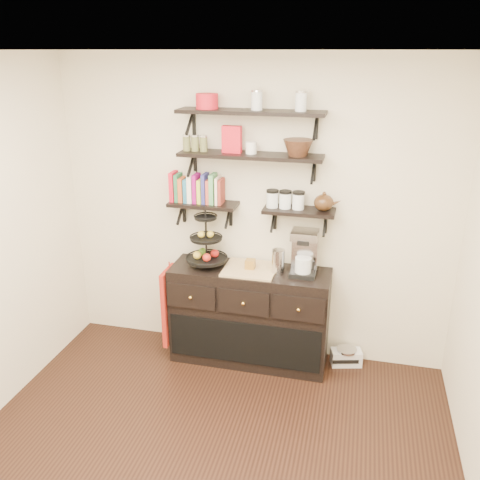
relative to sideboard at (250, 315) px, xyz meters
The scene contains 20 objects.
ceiling 2.71m from the sideboard, 91.00° to the right, with size 3.50×3.50×0.02m, color white.
back_wall 0.93m from the sideboard, 96.45° to the left, with size 3.50×0.02×2.70m, color beige.
shelf_top 1.78m from the sideboard, 104.38° to the left, with size 1.20×0.27×0.23m.
shelf_mid 1.43m from the sideboard, 104.38° to the left, with size 1.20×0.27×0.23m.
shelf_low_left 1.08m from the sideboard, 165.33° to the left, with size 0.60×0.25×0.23m.
shelf_low_right 1.06m from the sideboard, 16.55° to the left, with size 0.60×0.25×0.23m.
cookbooks 1.23m from the sideboard, 167.02° to the left, with size 0.43×0.15×0.26m.
glass_canisters 1.10m from the sideboard, 22.82° to the left, with size 0.32×0.10×0.13m.
sideboard is the anchor object (origin of this frame).
fruit_stand 0.74m from the sideboard, behind, with size 0.36×0.36×0.53m.
candle 0.50m from the sideboard, ahead, with size 0.08×0.08×0.08m, color olive.
coffee_maker 0.79m from the sideboard, ahead, with size 0.22×0.21×0.40m.
thermal_carafe 0.61m from the sideboard, ahead, with size 0.11×0.11×0.22m, color silver.
apron 0.74m from the sideboard, behind, with size 0.04×0.31×0.72m, color maroon.
radio 0.96m from the sideboard, ahead, with size 0.30×0.22×0.16m.
recipe_box 1.57m from the sideboard, 151.27° to the left, with size 0.16×0.06×0.22m, color red.
walnut_bowl 1.56m from the sideboard, 15.38° to the left, with size 0.24×0.24×0.13m, color black, non-canonical shape.
ramekins 1.50m from the sideboard, 101.34° to the left, with size 0.09×0.09×0.10m, color white.
teapot 1.24m from the sideboard, 10.97° to the left, with size 0.22×0.16×0.16m, color #392211, non-canonical shape.
red_pot 1.90m from the sideboard, 165.59° to the left, with size 0.18×0.18×0.12m, color red.
Camera 1 is at (0.90, -2.44, 2.70)m, focal length 38.00 mm.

